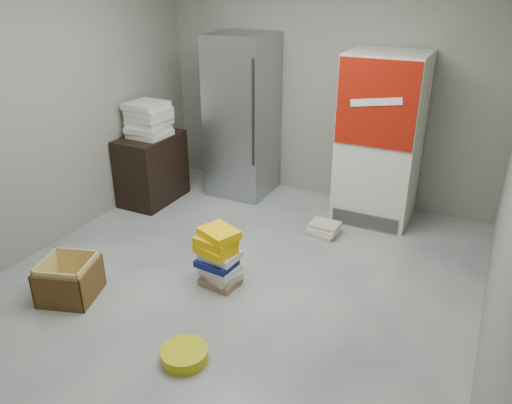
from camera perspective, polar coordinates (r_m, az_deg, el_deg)
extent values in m
plane|color=#B4B5B0|center=(4.31, -4.07, -10.85)|extent=(5.00, 5.00, 0.00)
cube|color=gray|center=(5.90, 8.12, 13.70)|extent=(4.00, 0.04, 2.80)
cube|color=gray|center=(4.98, -25.23, 9.61)|extent=(0.04, 5.00, 2.80)
cube|color=#A4A7AC|center=(6.01, -1.57, 9.73)|extent=(0.70, 0.70, 1.90)
cylinder|color=#333333|center=(5.52, -0.37, 10.00)|extent=(0.02, 0.02, 1.19)
cube|color=silver|center=(5.48, 14.01, 6.97)|extent=(0.80, 0.70, 1.80)
cube|color=#A01509|center=(5.02, 13.57, 10.78)|extent=(0.78, 0.02, 0.85)
cube|color=white|center=(5.00, 13.55, 11.04)|extent=(0.50, 0.01, 0.14)
cube|color=#3F3F3F|center=(5.45, 12.28, -2.07)|extent=(0.70, 0.02, 0.15)
cube|color=black|center=(6.03, -11.79, 3.77)|extent=(0.50, 0.80, 0.80)
cube|color=silver|center=(5.88, -12.02, 7.67)|extent=(0.41, 0.41, 0.06)
cube|color=silver|center=(5.86, -12.23, 8.26)|extent=(0.42, 0.42, 0.06)
cube|color=silver|center=(5.86, -12.11, 8.94)|extent=(0.41, 0.41, 0.06)
cube|color=silver|center=(5.83, -12.10, 9.52)|extent=(0.43, 0.43, 0.06)
cube|color=silver|center=(5.81, -12.18, 10.13)|extent=(0.42, 0.42, 0.06)
cube|color=silver|center=(5.81, -12.44, 10.76)|extent=(0.42, 0.42, 0.06)
cube|color=#886B4C|center=(4.46, -4.08, -8.97)|extent=(0.34, 0.28, 0.07)
cube|color=#C4B393|center=(4.43, -4.04, -8.20)|extent=(0.38, 0.34, 0.06)
cube|color=silver|center=(4.39, -4.14, -7.54)|extent=(0.36, 0.30, 0.07)
cube|color=navy|center=(4.35, -4.53, -6.92)|extent=(0.34, 0.28, 0.06)
cube|color=silver|center=(4.33, -4.14, -6.06)|extent=(0.34, 0.28, 0.07)
cube|color=#FFBE07|center=(4.29, -4.64, -5.35)|extent=(0.37, 0.32, 0.07)
cube|color=#FFBE07|center=(4.26, -4.60, -4.44)|extent=(0.36, 0.30, 0.07)
cube|color=#FFBE07|center=(4.23, -4.23, -3.57)|extent=(0.39, 0.35, 0.07)
cube|color=#C4B393|center=(5.28, 7.56, -3.52)|extent=(0.32, 0.27, 0.04)
cube|color=silver|center=(5.26, 7.68, -3.07)|extent=(0.30, 0.24, 0.05)
cube|color=#C4B393|center=(5.25, 7.88, -2.61)|extent=(0.30, 0.24, 0.04)
cube|color=yellow|center=(4.59, -20.27, -9.98)|extent=(0.51, 0.51, 0.01)
cube|color=brown|center=(4.66, -19.38, -7.07)|extent=(0.42, 0.15, 0.31)
cube|color=brown|center=(4.36, -21.81, -9.87)|extent=(0.42, 0.15, 0.31)
cube|color=brown|center=(4.61, -22.87, -8.08)|extent=(0.15, 0.42, 0.31)
cube|color=brown|center=(4.42, -18.12, -8.77)|extent=(0.15, 0.42, 0.31)
cube|color=yellow|center=(4.64, -19.51, -6.96)|extent=(0.38, 0.13, 0.35)
cube|color=yellow|center=(4.36, -21.74, -9.51)|extent=(0.38, 0.13, 0.35)
cube|color=yellow|center=(4.59, -22.71, -7.89)|extent=(0.13, 0.38, 0.35)
cube|color=yellow|center=(4.42, -18.37, -8.51)|extent=(0.13, 0.38, 0.35)
cylinder|color=#C1BB10|center=(3.72, -8.18, -16.89)|extent=(0.40, 0.40, 0.09)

